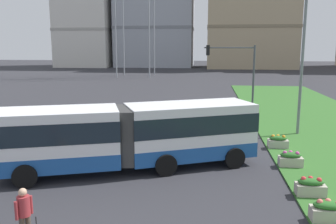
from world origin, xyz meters
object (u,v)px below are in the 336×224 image
object	(u,v)px
flower_planter_1	(328,211)
flower_planter_2	(311,186)
articulated_bus	(132,135)
flower_planter_3	(291,159)
flower_planter_4	(278,141)
traffic_light_far_right	(237,68)
streetlight_median	(303,55)
pedestrian_crossing	(24,212)

from	to	relation	value
flower_planter_1	flower_planter_2	xyz separation A→B (m)	(0.00, 2.06, 0.00)
articulated_bus	flower_planter_3	size ratio (longest dim) A/B	10.77
flower_planter_3	flower_planter_4	world-z (taller)	same
flower_planter_1	traffic_light_far_right	size ratio (longest dim) A/B	0.19
articulated_bus	flower_planter_3	bearing A→B (deg)	7.77
flower_planter_1	streetlight_median	bearing A→B (deg)	81.10
articulated_bus	flower_planter_1	xyz separation A→B (m)	(7.47, -4.46, -1.23)
flower_planter_4	flower_planter_1	bearing A→B (deg)	-90.00
pedestrian_crossing	streetlight_median	world-z (taller)	streetlight_median
pedestrian_crossing	flower_planter_2	world-z (taller)	pedestrian_crossing
streetlight_median	pedestrian_crossing	bearing A→B (deg)	-127.54
flower_planter_1	flower_planter_3	size ratio (longest dim) A/B	1.00
traffic_light_far_right	streetlight_median	size ratio (longest dim) A/B	0.61
flower_planter_1	streetlight_median	xyz separation A→B (m)	(1.90, 12.13, 4.72)
pedestrian_crossing	traffic_light_far_right	xyz separation A→B (m)	(7.47, 19.82, 3.00)
articulated_bus	flower_planter_3	xyz separation A→B (m)	(7.47, 1.02, -1.23)
streetlight_median	articulated_bus	bearing A→B (deg)	-140.68
flower_planter_1	streetlight_median	distance (m)	13.15
pedestrian_crossing	flower_planter_2	xyz separation A→B (m)	(9.20, 4.38, -0.58)
flower_planter_1	flower_planter_2	distance (m)	2.06
articulated_bus	flower_planter_1	bearing A→B (deg)	-30.84
flower_planter_3	traffic_light_far_right	bearing A→B (deg)	98.21
flower_planter_2	flower_planter_4	distance (m)	6.58
flower_planter_4	flower_planter_2	bearing A→B (deg)	-90.00
flower_planter_3	streetlight_median	size ratio (longest dim) A/B	0.12
pedestrian_crossing	flower_planter_3	world-z (taller)	pedestrian_crossing
traffic_light_far_right	streetlight_median	world-z (taller)	streetlight_median
flower_planter_1	flower_planter_3	distance (m)	5.48
articulated_bus	flower_planter_2	distance (m)	7.94
flower_planter_2	streetlight_median	size ratio (longest dim) A/B	0.12
flower_planter_2	streetlight_median	bearing A→B (deg)	79.31
flower_planter_4	traffic_light_far_right	xyz separation A→B (m)	(-1.74, 8.86, 3.57)
articulated_bus	traffic_light_far_right	distance (m)	14.44
flower_planter_2	flower_planter_1	bearing A→B (deg)	-90.00
articulated_bus	flower_planter_2	size ratio (longest dim) A/B	10.77
flower_planter_1	traffic_light_far_right	bearing A→B (deg)	95.66
streetlight_median	flower_planter_1	bearing A→B (deg)	-98.90
flower_planter_4	pedestrian_crossing	bearing A→B (deg)	-130.02
streetlight_median	traffic_light_far_right	bearing A→B (deg)	124.10
articulated_bus	traffic_light_far_right	bearing A→B (deg)	66.28
flower_planter_2	traffic_light_far_right	distance (m)	15.94
pedestrian_crossing	flower_planter_1	xyz separation A→B (m)	(9.20, 2.32, -0.58)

